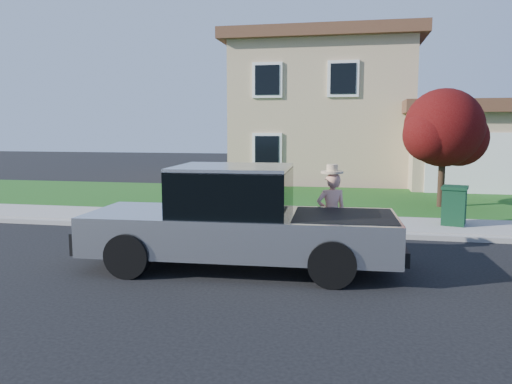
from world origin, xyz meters
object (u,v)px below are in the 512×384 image
at_px(pickup_truck, 239,221).
at_px(ornamental_tree, 445,132).
at_px(trash_bin, 454,205).
at_px(woman, 331,212).

height_order(pickup_truck, ornamental_tree, ornamental_tree).
bearing_deg(ornamental_tree, pickup_truck, -122.07).
distance_m(ornamental_tree, trash_bin, 3.79).
relative_size(woman, ornamental_tree, 0.50).
xyz_separation_m(pickup_truck, ornamental_tree, (4.80, 7.66, 1.58)).
distance_m(woman, ornamental_tree, 7.30).
distance_m(pickup_truck, woman, 2.06).
bearing_deg(pickup_truck, woman, 36.19).
height_order(woman, trash_bin, woman).
bearing_deg(pickup_truck, ornamental_tree, 55.68).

